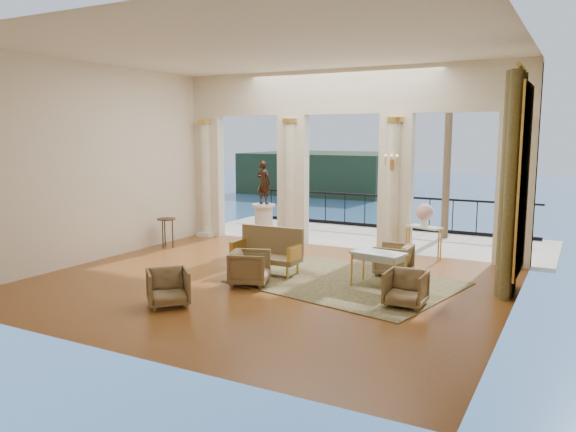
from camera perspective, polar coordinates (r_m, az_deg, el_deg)
The scene contains 23 objects.
floor at distance 11.15m, azimuth -2.32°, elevation -6.84°, with size 9.00×9.00×0.00m, color #4E2E10.
room_walls at distance 9.81m, azimuth -5.76°, elevation 8.05°, with size 9.00×9.00×9.00m.
arcade at distance 14.19m, azimuth 5.51°, elevation 6.95°, with size 9.00×0.56×4.50m.
terrace at distance 16.30m, azimuth 8.07°, elevation -2.22°, with size 10.00×3.60×0.10m, color #ADA493.
balustrade at distance 17.72m, azimuth 9.88°, elevation 0.09°, with size 9.00×0.06×1.03m.
palm_tree at distance 16.29m, azimuth 16.14°, elevation 12.16°, with size 2.00×2.00×4.50m.
headland at distance 87.04m, azimuth 4.02°, elevation 4.47°, with size 22.00×18.00×6.00m, color black.
sea at distance 70.06m, azimuth 23.41°, elevation 0.38°, with size 160.00×160.00×0.00m, color #29579A.
curtain at distance 10.87m, azimuth 21.82°, elevation 2.99°, with size 0.33×1.40×4.09m.
window_frame at distance 10.85m, azimuth 22.83°, elevation 3.35°, with size 0.04×1.60×3.40m, color gold.
wall_sconce at distance 13.43m, azimuth 10.52°, elevation 5.26°, with size 0.30×0.11×0.33m.
rug at distance 11.24m, azimuth 6.05°, elevation -6.71°, with size 3.97×3.09×0.02m, color #262D15.
armchair_a at distance 9.88m, azimuth -12.10°, elevation -6.95°, with size 0.68×0.63×0.70m, color #3F331D.
armchair_b at distance 9.83m, azimuth 11.87°, elevation -7.06°, with size 0.66×0.62×0.68m, color #3F331D.
armchair_c at distance 11.87m, azimuth 10.66°, elevation -4.24°, with size 0.70×0.66×0.72m, color #3F331D.
armchair_d at distance 10.98m, azimuth -3.91°, elevation -5.11°, with size 0.72×0.67×0.74m, color #3F331D.
settee at distance 11.89m, azimuth -2.01°, elevation -3.51°, with size 1.47×0.65×0.97m.
game_table at distance 10.89m, azimuth 9.16°, elevation -4.01°, with size 1.07×0.71×0.68m.
pedestal at distance 14.36m, azimuth -2.48°, elevation -1.14°, with size 0.63×0.63×1.15m.
statue at distance 14.21m, azimuth -2.51°, elevation 3.43°, with size 0.40×0.26×1.10m, color black.
console_table at distance 13.42m, azimuth 13.65°, elevation -1.58°, with size 0.90×0.60×0.80m.
urn at distance 13.36m, azimuth 13.71°, elevation 0.26°, with size 0.40×0.40×0.52m.
side_table at distance 14.74m, azimuth -12.25°, elevation -0.66°, with size 0.47×0.47×0.77m.
Camera 1 is at (5.46, -9.27, 2.93)m, focal length 35.00 mm.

